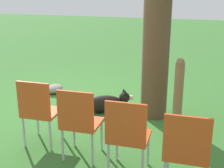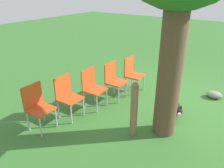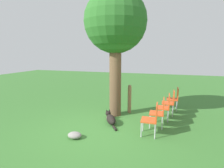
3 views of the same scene
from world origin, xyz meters
TOP-DOWN VIEW (x-y plane):
  - ground_plane at (0.00, 0.00)m, footprint 30.00×30.00m
  - dog at (0.14, 0.49)m, footprint 0.66×0.96m
  - fence_post at (0.51, 1.68)m, footprint 0.13×0.13m
  - red_chair_0 at (1.49, 0.01)m, footprint 0.43×0.45m
  - red_chair_1 at (1.66, 0.64)m, footprint 0.43×0.45m
  - red_chair_2 at (1.82, 1.27)m, footprint 0.43×0.45m
  - red_chair_3 at (1.99, 1.90)m, footprint 0.43×0.45m
  - red_chair_4 at (2.15, 2.54)m, footprint 0.43×0.45m
  - garden_rock at (-0.46, -0.78)m, footprint 0.38×0.30m

SIDE VIEW (x-z plane):
  - ground_plane at x=0.00m, z-range 0.00..0.00m
  - garden_rock at x=-0.46m, z-range 0.00..0.17m
  - dog at x=0.14m, z-range -0.04..0.33m
  - red_chair_0 at x=1.49m, z-range 0.07..0.98m
  - red_chair_1 at x=1.66m, z-range 0.07..0.98m
  - red_chair_2 at x=1.82m, z-range 0.07..0.98m
  - red_chair_3 at x=1.99m, z-range 0.07..0.98m
  - red_chair_4 at x=2.15m, z-range 0.07..0.98m
  - fence_post at x=0.51m, z-range 0.01..1.09m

